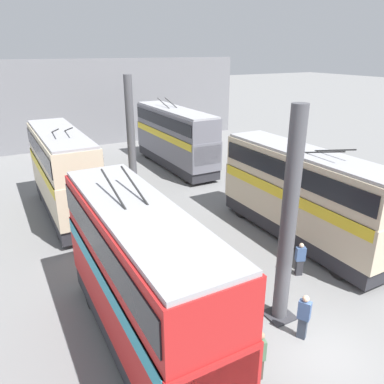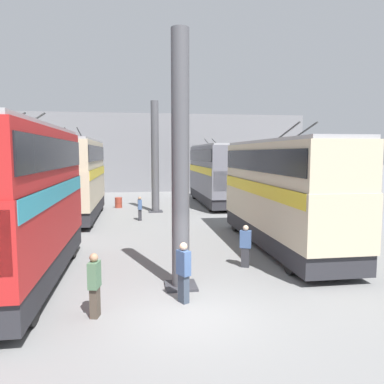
{
  "view_description": "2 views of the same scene",
  "coord_description": "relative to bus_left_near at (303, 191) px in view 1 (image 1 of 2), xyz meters",
  "views": [
    {
      "loc": [
        -6.53,
        8.56,
        9.61
      ],
      "look_at": [
        8.96,
        0.08,
        2.84
      ],
      "focal_mm": 35.0,
      "sensor_mm": 36.0,
      "label": 1
    },
    {
      "loc": [
        -9.46,
        1.36,
        4.29
      ],
      "look_at": [
        8.17,
        -1.26,
        2.45
      ],
      "focal_mm": 35.0,
      "sensor_mm": 36.0,
      "label": 2
    }
  ],
  "objects": [
    {
      "name": "oil_drum",
      "position": [
        13.93,
        7.9,
        -2.36
      ],
      "size": [
        0.58,
        0.58,
        0.82
      ],
      "color": "#933828",
      "rests_on": "ground_plane"
    },
    {
      "name": "person_aisle_midway",
      "position": [
        7.95,
        6.28,
        -1.97
      ],
      "size": [
        0.44,
        0.27,
        1.54
      ],
      "rotation": [
        0.0,
        0.0,
        1.64
      ],
      "color": "#2D2D33",
      "rests_on": "ground_plane"
    },
    {
      "name": "bus_left_near",
      "position": [
        0.0,
        0.0,
        0.0
      ],
      "size": [
        10.52,
        2.54,
        5.5
      ],
      "color": "black",
      "rests_on": "ground_plane"
    },
    {
      "name": "bus_left_far",
      "position": [
        14.94,
        -0.0,
        0.08
      ],
      "size": [
        10.85,
        2.54,
        5.64
      ],
      "color": "black",
      "rests_on": "ground_plane"
    },
    {
      "name": "depot_back_wall",
      "position": [
        26.23,
        5.1,
        1.58
      ],
      "size": [
        0.5,
        36.0,
        8.71
      ],
      "color": "slate",
      "rests_on": "ground_plane"
    },
    {
      "name": "person_by_left_row",
      "position": [
        -2.62,
        2.43,
        -1.93
      ],
      "size": [
        0.38,
        0.48,
        1.61
      ],
      "rotation": [
        0.0,
        0.0,
        5.91
      ],
      "color": "#2D2D33",
      "rests_on": "ground_plane"
    },
    {
      "name": "person_by_right_row",
      "position": [
        -6.26,
        7.59,
        -1.86
      ],
      "size": [
        0.46,
        0.33,
        1.72
      ],
      "rotation": [
        0.0,
        0.0,
        4.49
      ],
      "color": "#473D33",
      "rests_on": "ground_plane"
    },
    {
      "name": "support_column_near",
      "position": [
        -4.39,
        5.1,
        1.13
      ],
      "size": [
        1.01,
        1.01,
        8.05
      ],
      "color": "#4C4C51",
      "rests_on": "ground_plane"
    },
    {
      "name": "person_aisle_foreground",
      "position": [
        -5.64,
        5.17,
        -1.83
      ],
      "size": [
        0.48,
        0.41,
        1.77
      ],
      "rotation": [
        0.0,
        0.0,
        2.08
      ],
      "color": "#384251",
      "rests_on": "ground_plane"
    },
    {
      "name": "bus_right_near",
      "position": [
        -3.34,
        10.21,
        0.2
      ],
      "size": [
        9.17,
        2.54,
        5.83
      ],
      "color": "black",
      "rests_on": "ground_plane"
    },
    {
      "name": "support_column_far",
      "position": [
        11.42,
        5.1,
        1.13
      ],
      "size": [
        1.01,
        1.01,
        8.05
      ],
      "color": "#4C4C51",
      "rests_on": "ground_plane"
    },
    {
      "name": "ground_plane",
      "position": [
        -6.53,
        5.1,
        -2.77
      ],
      "size": [
        240.0,
        240.0,
        0.0
      ],
      "primitive_type": "plane",
      "color": "slate"
    },
    {
      "name": "bus_right_far",
      "position": [
        9.18,
        10.21,
        0.19
      ],
      "size": [
        9.41,
        2.54,
        5.82
      ],
      "color": "black",
      "rests_on": "ground_plane"
    }
  ]
}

